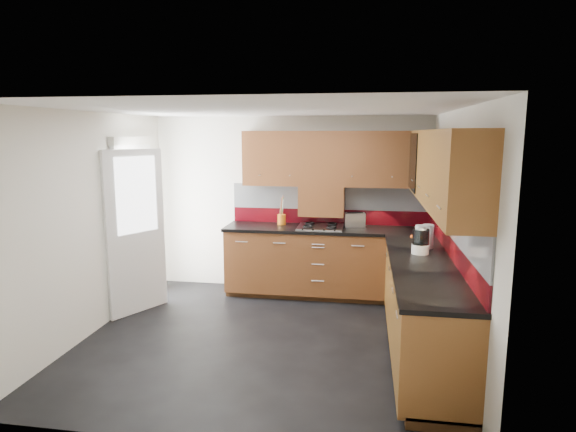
% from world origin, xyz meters
% --- Properties ---
extents(room, '(4.00, 3.80, 2.64)m').
position_xyz_m(room, '(0.00, 0.00, 1.50)').
color(room, black).
extents(base_cabinets, '(2.70, 3.20, 0.95)m').
position_xyz_m(base_cabinets, '(1.07, 0.72, 0.44)').
color(base_cabinets, '#593013').
rests_on(base_cabinets, room).
extents(countertop, '(2.72, 3.22, 0.04)m').
position_xyz_m(countertop, '(1.05, 0.70, 0.92)').
color(countertop, black).
rests_on(countertop, base_cabinets).
extents(backsplash, '(2.70, 3.20, 0.54)m').
position_xyz_m(backsplash, '(1.28, 0.93, 1.21)').
color(backsplash, maroon).
rests_on(backsplash, countertop).
extents(upper_cabinets, '(2.50, 3.20, 0.72)m').
position_xyz_m(upper_cabinets, '(1.23, 0.78, 1.84)').
color(upper_cabinets, '#593013').
rests_on(upper_cabinets, room).
extents(extractor_hood, '(0.60, 0.33, 0.40)m').
position_xyz_m(extractor_hood, '(0.45, 1.64, 1.28)').
color(extractor_hood, '#593013').
rests_on(extractor_hood, room).
extents(glass_cabinet, '(0.32, 0.80, 0.66)m').
position_xyz_m(glass_cabinet, '(1.71, 1.07, 1.87)').
color(glass_cabinet, black).
rests_on(glass_cabinet, room).
extents(back_door, '(0.42, 1.19, 2.04)m').
position_xyz_m(back_door, '(-1.78, 0.75, 1.03)').
color(back_door, white).
rests_on(back_door, room).
extents(gas_hob, '(0.59, 0.52, 0.05)m').
position_xyz_m(gas_hob, '(0.45, 1.47, 0.96)').
color(gas_hob, silver).
rests_on(gas_hob, countertop).
extents(utensil_pot, '(0.11, 0.11, 0.40)m').
position_xyz_m(utensil_pot, '(-0.09, 1.62, 1.03)').
color(utensil_pot, '#C66512').
rests_on(utensil_pot, countertop).
extents(toaster, '(0.28, 0.19, 0.19)m').
position_xyz_m(toaster, '(0.90, 1.63, 1.03)').
color(toaster, silver).
rests_on(toaster, countertop).
extents(food_processor, '(0.18, 0.18, 0.30)m').
position_xyz_m(food_processor, '(1.60, 0.26, 1.08)').
color(food_processor, white).
rests_on(food_processor, countertop).
extents(paper_towel, '(0.14, 0.14, 0.26)m').
position_xyz_m(paper_towel, '(1.70, 0.52, 1.07)').
color(paper_towel, white).
rests_on(paper_towel, countertop).
extents(orange_cloth, '(0.14, 0.13, 0.01)m').
position_xyz_m(orange_cloth, '(1.64, 1.08, 0.95)').
color(orange_cloth, orange).
rests_on(orange_cloth, countertop).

